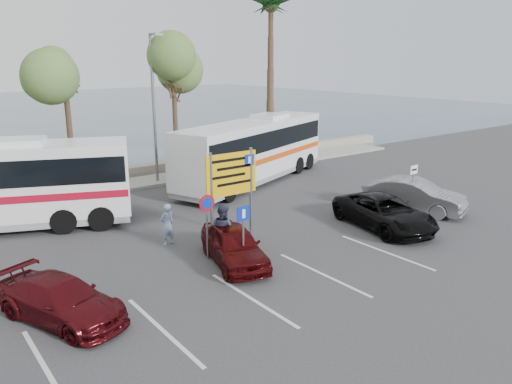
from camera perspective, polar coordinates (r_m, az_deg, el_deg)
ground at (r=16.39m, az=0.79°, el=-9.69°), size 120.00×120.00×0.00m
kerb_strip at (r=28.14m, az=-17.01°, el=0.41°), size 44.00×2.40×0.15m
seawall at (r=29.93m, az=-18.40°, el=1.59°), size 48.00×0.80×0.60m
tree_mid at (r=26.85m, az=-21.18°, el=13.62°), size 3.20×3.20×8.00m
tree_right at (r=29.15m, az=-9.44°, el=13.47°), size 3.20×3.20×7.40m
palm_tree at (r=33.14m, az=1.71°, el=20.23°), size 4.80×4.80×11.20m
street_lamp_right at (r=28.12m, az=-11.57°, el=10.12°), size 0.45×1.15×8.01m
direction_sign at (r=18.60m, az=-2.80°, el=1.25°), size 2.20×0.12×3.60m
sign_no_stop at (r=17.34m, az=-5.62°, el=-2.78°), size 0.60×0.08×2.35m
sign_parking at (r=16.32m, az=-1.46°, el=-4.25°), size 0.50×0.07×2.25m
sign_taxi at (r=23.75m, az=17.47°, el=1.10°), size 0.50×0.07×2.20m
lane_markings at (r=15.05m, az=-0.32°, el=-12.04°), size 12.02×4.20×0.01m
coach_bus_right at (r=28.26m, az=-0.29°, el=4.55°), size 12.02×6.67×3.71m
car_maroon at (r=14.65m, az=-21.40°, el=-11.42°), size 3.04×4.36×1.17m
car_red at (r=17.20m, az=-2.54°, el=-6.09°), size 2.58×4.18×1.33m
suv_black at (r=21.36m, az=14.45°, el=-2.28°), size 3.16×5.21×1.35m
car_silver_b at (r=24.08m, az=17.61°, el=-0.37°), size 2.98×4.85×1.51m
pedestrian_near at (r=19.12m, az=-10.11°, el=-3.67°), size 0.63×0.46×1.61m
pedestrian_far at (r=17.76m, az=-3.77°, el=-4.39°), size 0.88×1.05×1.91m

